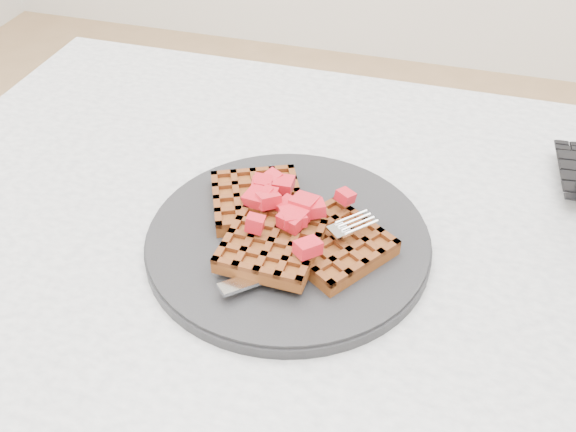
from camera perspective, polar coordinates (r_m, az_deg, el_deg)
The scene contains 5 objects.
table at distance 0.73m, azimuth 9.15°, elevation -11.70°, with size 1.20×0.80×0.75m.
plate at distance 0.66m, azimuth 0.00°, elevation -2.11°, with size 0.29×0.29×0.02m, color black.
waffles at distance 0.65m, azimuth -0.08°, elevation -1.07°, with size 0.22×0.18×0.03m.
strawberry_pile at distance 0.63m, azimuth 0.00°, elevation 0.97°, with size 0.15×0.15×0.02m, color #A50010, non-canonical shape.
fork at distance 0.62m, azimuth 2.03°, elevation -3.60°, with size 0.02×0.18×0.02m, color silver, non-canonical shape.
Camera 1 is at (0.02, -0.46, 1.20)m, focal length 40.00 mm.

